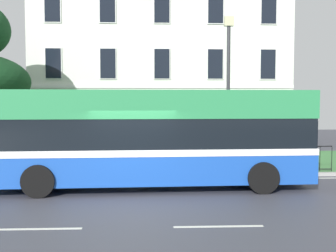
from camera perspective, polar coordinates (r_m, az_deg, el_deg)
The scene contains 5 objects.
ground_plane at distance 12.23m, azimuth -4.84°, elevation -9.69°, with size 60.00×56.00×0.18m.
georgian_townhouse at distance 28.00m, azimuth -1.20°, elevation 10.03°, with size 15.03×10.81×11.59m.
iron_verge_railing at distance 15.17m, azimuth 0.01°, elevation -4.64°, with size 12.44×0.04×0.97m.
single_decker_bus at distance 13.06m, azimuth -2.30°, elevation -1.49°, with size 10.13×2.87×3.11m.
street_lamp_post at distance 16.28m, azimuth 8.43°, elevation 6.26°, with size 0.36×0.24×5.93m.
Camera 1 is at (0.48, -10.60, 2.78)m, focal length 43.55 mm.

